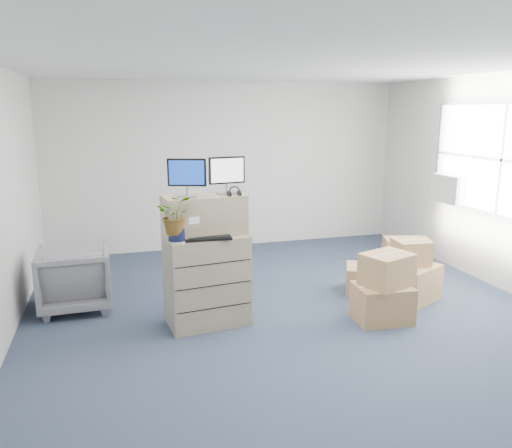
% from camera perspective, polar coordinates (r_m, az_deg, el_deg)
% --- Properties ---
extents(ground, '(7.00, 7.00, 0.00)m').
position_cam_1_polar(ground, '(5.65, 5.05, -11.51)').
color(ground, '#253343').
rests_on(ground, ground).
extents(wall_back, '(6.00, 0.02, 2.80)m').
position_cam_1_polar(wall_back, '(8.56, -3.27, 6.65)').
color(wall_back, beige).
rests_on(wall_back, ground).
extents(window, '(0.07, 2.72, 1.52)m').
position_cam_1_polar(window, '(7.20, 26.47, 6.54)').
color(window, gray).
rests_on(window, wall_right).
extents(ac_unit, '(0.24, 0.60, 0.40)m').
position_cam_1_polar(ac_unit, '(7.89, 21.28, 3.79)').
color(ac_unit, silver).
rests_on(ac_unit, wall_right).
extents(filing_cabinet_lower, '(0.92, 0.62, 1.01)m').
position_cam_1_polar(filing_cabinet_lower, '(5.55, -5.64, -6.37)').
color(filing_cabinet_lower, gray).
rests_on(filing_cabinet_lower, ground).
extents(filing_cabinet_upper, '(0.91, 0.53, 0.43)m').
position_cam_1_polar(filing_cabinet_upper, '(5.40, -5.96, 1.02)').
color(filing_cabinet_upper, gray).
rests_on(filing_cabinet_upper, filing_cabinet_lower).
extents(monitor_left, '(0.39, 0.21, 0.40)m').
position_cam_1_polar(monitor_left, '(5.26, -7.91, 5.52)').
color(monitor_left, '#99999E').
rests_on(monitor_left, filing_cabinet_upper).
extents(monitor_right, '(0.41, 0.18, 0.40)m').
position_cam_1_polar(monitor_right, '(5.40, -3.34, 5.83)').
color(monitor_right, '#99999E').
rests_on(monitor_right, filing_cabinet_upper).
extents(headphones, '(0.14, 0.03, 0.14)m').
position_cam_1_polar(headphones, '(5.30, -2.50, 3.64)').
color(headphones, black).
rests_on(headphones, filing_cabinet_upper).
extents(keyboard, '(0.50, 0.23, 0.03)m').
position_cam_1_polar(keyboard, '(5.25, -5.54, -1.60)').
color(keyboard, black).
rests_on(keyboard, filing_cabinet_lower).
extents(mouse, '(0.10, 0.08, 0.03)m').
position_cam_1_polar(mouse, '(5.40, -2.57, -1.09)').
color(mouse, silver).
rests_on(mouse, filing_cabinet_lower).
extents(water_bottle, '(0.07, 0.07, 0.24)m').
position_cam_1_polar(water_bottle, '(5.48, -5.41, 0.20)').
color(water_bottle, gray).
rests_on(water_bottle, filing_cabinet_lower).
extents(phone_dock, '(0.06, 0.05, 0.12)m').
position_cam_1_polar(phone_dock, '(5.43, -6.77, -0.85)').
color(phone_dock, silver).
rests_on(phone_dock, filing_cabinet_lower).
extents(external_drive, '(0.23, 0.20, 0.06)m').
position_cam_1_polar(external_drive, '(5.61, -2.62, -0.44)').
color(external_drive, black).
rests_on(external_drive, filing_cabinet_lower).
extents(tissue_box, '(0.22, 0.11, 0.08)m').
position_cam_1_polar(tissue_box, '(5.57, -2.65, 0.18)').
color(tissue_box, '#3B83CB').
rests_on(tissue_box, external_drive).
extents(potted_plant, '(0.43, 0.46, 0.40)m').
position_cam_1_polar(potted_plant, '(5.13, -9.13, 0.42)').
color(potted_plant, '#A2B794').
rests_on(potted_plant, filing_cabinet_lower).
extents(office_chair, '(0.83, 0.78, 0.83)m').
position_cam_1_polar(office_chair, '(6.33, -20.03, -5.51)').
color(office_chair, slate).
rests_on(office_chair, ground).
extents(cardboard_boxes, '(2.01, 2.15, 0.78)m').
position_cam_1_polar(cardboard_boxes, '(6.59, 15.65, -5.59)').
color(cardboard_boxes, '#9E714C').
rests_on(cardboard_boxes, ground).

